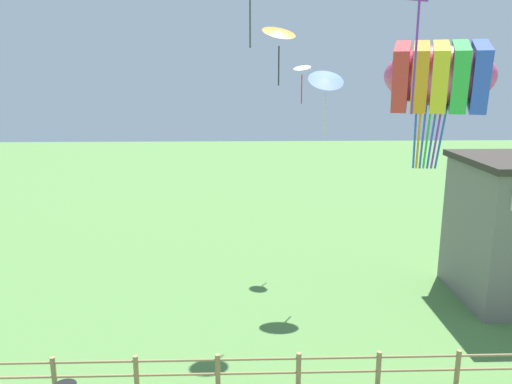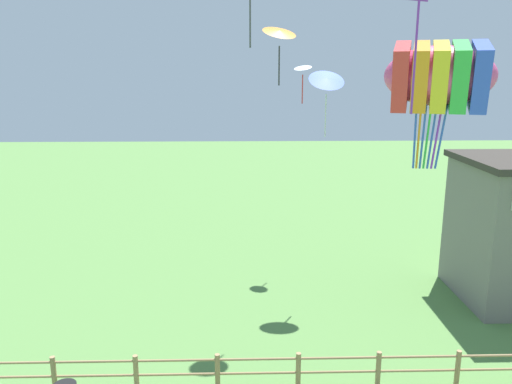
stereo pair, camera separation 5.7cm
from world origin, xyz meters
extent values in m
cylinder|color=#9E7F56|center=(-5.53, 7.45, 0.54)|extent=(0.14, 0.14, 1.07)
cylinder|color=#9E7F56|center=(-3.32, 7.45, 0.54)|extent=(0.14, 0.14, 1.07)
cylinder|color=#9E7F56|center=(-1.11, 7.45, 0.54)|extent=(0.14, 0.14, 1.07)
cylinder|color=#9E7F56|center=(1.11, 7.45, 0.54)|extent=(0.14, 0.14, 1.07)
cylinder|color=#9E7F56|center=(3.32, 7.45, 0.54)|extent=(0.14, 0.14, 1.07)
cylinder|color=#9E7F56|center=(5.53, 7.45, 0.54)|extent=(0.14, 0.14, 1.07)
cylinder|color=#9E7F56|center=(0.00, 7.45, 0.91)|extent=(19.91, 0.07, 0.07)
cylinder|color=#9E7F56|center=(0.00, 7.45, 0.48)|extent=(19.91, 0.07, 0.07)
ellipsoid|color=#E54C8C|center=(4.67, 8.29, 8.42)|extent=(3.21, 2.63, 1.82)
cube|color=red|center=(3.78, 8.60, 8.42)|extent=(0.97, 1.88, 1.86)
cube|color=orange|center=(4.23, 8.45, 8.42)|extent=(0.97, 1.88, 1.86)
cube|color=yellow|center=(4.67, 8.29, 8.42)|extent=(0.97, 1.88, 1.86)
cube|color=green|center=(5.12, 8.14, 8.42)|extent=(0.97, 1.88, 1.86)
cube|color=blue|center=(5.56, 7.99, 8.42)|extent=(0.97, 1.88, 1.86)
cylinder|color=blue|center=(4.09, 8.11, 6.87)|extent=(0.17, 0.29, 1.70)
cylinder|color=orange|center=(4.19, 8.09, 6.87)|extent=(0.14, 0.30, 1.70)
cylinder|color=blue|center=(4.29, 8.07, 6.87)|extent=(0.10, 0.30, 1.70)
cylinder|color=green|center=(4.40, 8.06, 6.87)|extent=(0.05, 0.29, 1.70)
cylinder|color=blue|center=(4.52, 8.05, 6.87)|extent=(0.10, 0.30, 1.70)
cylinder|color=purple|center=(4.64, 8.04, 6.87)|extent=(0.14, 0.30, 1.70)
cylinder|color=blue|center=(4.76, 8.05, 6.87)|extent=(0.17, 0.29, 1.70)
cylinder|color=#4C4C51|center=(-0.15, 10.06, 10.02)|extent=(0.05, 0.05, 1.65)
cone|color=blue|center=(2.74, 14.12, 8.29)|extent=(1.45, 1.32, 0.79)
cylinder|color=silver|center=(2.74, 14.12, 6.95)|extent=(0.05, 0.05, 1.60)
cylinder|color=purple|center=(3.33, 6.27, 8.83)|extent=(0.05, 0.05, 2.45)
cone|color=orange|center=(0.85, 12.45, 9.83)|extent=(1.47, 1.44, 0.53)
cylinder|color=#333338|center=(0.85, 12.45, 8.73)|extent=(0.05, 0.05, 1.29)
cone|color=white|center=(2.25, 17.53, 8.76)|extent=(1.05, 1.05, 0.29)
cylinder|color=red|center=(2.25, 17.53, 7.83)|extent=(0.05, 0.05, 1.25)
camera|label=1|loc=(-0.44, -4.69, 8.45)|focal=35.00mm
camera|label=2|loc=(-0.38, -4.69, 8.45)|focal=35.00mm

